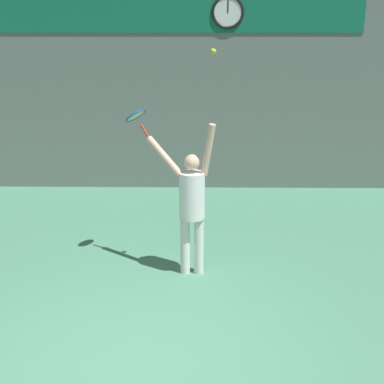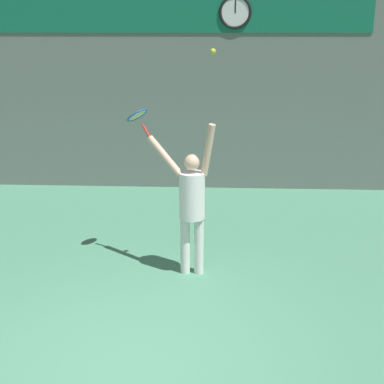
% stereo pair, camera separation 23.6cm
% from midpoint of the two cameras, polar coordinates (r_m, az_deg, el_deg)
% --- Properties ---
extents(ground_plane, '(18.00, 18.00, 0.00)m').
position_cam_midpoint_polar(ground_plane, '(5.54, -6.12, -18.84)').
color(ground_plane, '#4C8C6B').
extents(back_wall, '(18.00, 0.10, 5.00)m').
position_cam_midpoint_polar(back_wall, '(10.81, -1.33, 13.39)').
color(back_wall, slate).
rests_on(back_wall, ground_plane).
extents(sponsor_banner, '(7.58, 0.02, 0.75)m').
position_cam_midpoint_polar(sponsor_banner, '(10.72, -1.40, 18.63)').
color(sponsor_banner, '#146B4C').
extents(scoreboard_clock, '(0.62, 0.06, 0.62)m').
position_cam_midpoint_polar(scoreboard_clock, '(10.68, 5.30, 18.57)').
color(scoreboard_clock, white).
extents(tennis_player, '(0.95, 0.57, 2.09)m').
position_cam_midpoint_polar(tennis_player, '(7.06, 0.90, -0.95)').
color(tennis_player, white).
rests_on(tennis_player, ground_plane).
extents(tennis_racket, '(0.39, 0.40, 0.40)m').
position_cam_midpoint_polar(tennis_racket, '(7.31, -4.85, 8.02)').
color(tennis_racket, red).
extents(tennis_ball, '(0.07, 0.07, 0.07)m').
position_cam_midpoint_polar(tennis_ball, '(6.59, 3.31, 14.74)').
color(tennis_ball, '#CCDB2D').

